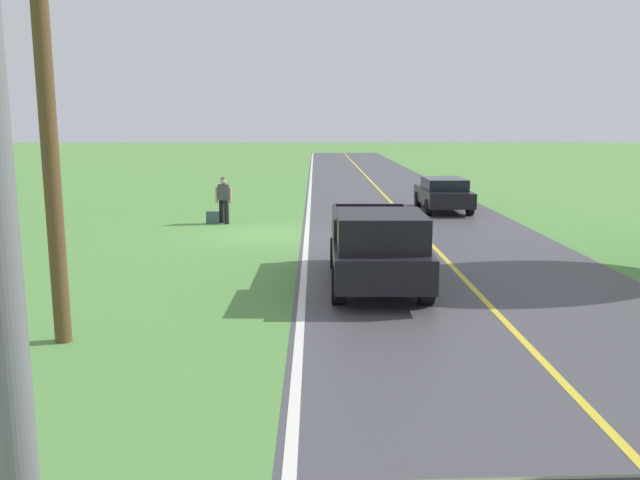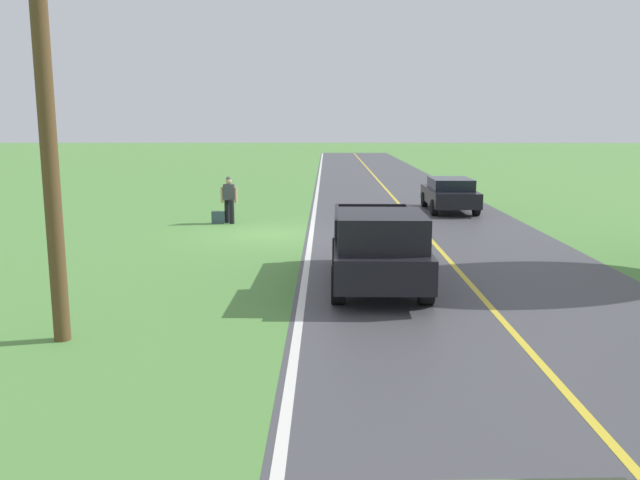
{
  "view_description": "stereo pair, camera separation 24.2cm",
  "coord_description": "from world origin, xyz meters",
  "px_view_note": "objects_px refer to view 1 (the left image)",
  "views": [
    {
      "loc": [
        -1.61,
        21.62,
        3.71
      ],
      "look_at": [
        -1.72,
        8.16,
        1.28
      ],
      "focal_mm": 36.64,
      "sensor_mm": 36.0,
      "label": 1
    },
    {
      "loc": [
        -1.86,
        21.62,
        3.71
      ],
      "look_at": [
        -1.72,
        8.16,
        1.28
      ],
      "focal_mm": 36.64,
      "sensor_mm": 36.0,
      "label": 2
    }
  ],
  "objects_px": {
    "utility_pole_roadside": "(44,74)",
    "hitchhiker_walking": "(224,197)",
    "sedan_near_oncoming": "(443,193)",
    "pickup_truck_passing": "(377,245)",
    "suitcase_carried": "(213,218)"
  },
  "relations": [
    {
      "from": "utility_pole_roadside",
      "to": "hitchhiker_walking",
      "type": "bearing_deg",
      "value": -94.05
    },
    {
      "from": "sedan_near_oncoming",
      "to": "utility_pole_roadside",
      "type": "relative_size",
      "value": 0.49
    },
    {
      "from": "sedan_near_oncoming",
      "to": "hitchhiker_walking",
      "type": "bearing_deg",
      "value": 21.24
    },
    {
      "from": "pickup_truck_passing",
      "to": "utility_pole_roadside",
      "type": "relative_size",
      "value": 0.61
    },
    {
      "from": "hitchhiker_walking",
      "to": "sedan_near_oncoming",
      "type": "xyz_separation_m",
      "value": [
        -8.83,
        -3.43,
        -0.23
      ]
    },
    {
      "from": "hitchhiker_walking",
      "to": "pickup_truck_passing",
      "type": "relative_size",
      "value": 0.32
    },
    {
      "from": "sedan_near_oncoming",
      "to": "utility_pole_roadside",
      "type": "xyz_separation_m",
      "value": [
        9.77,
        16.75,
        3.72
      ]
    },
    {
      "from": "pickup_truck_passing",
      "to": "sedan_near_oncoming",
      "type": "relative_size",
      "value": 1.23
    },
    {
      "from": "hitchhiker_walking",
      "to": "suitcase_carried",
      "type": "relative_size",
      "value": 3.8
    },
    {
      "from": "pickup_truck_passing",
      "to": "sedan_near_oncoming",
      "type": "bearing_deg",
      "value": -107.23
    },
    {
      "from": "suitcase_carried",
      "to": "utility_pole_roadside",
      "type": "bearing_deg",
      "value": -1.8
    },
    {
      "from": "hitchhiker_walking",
      "to": "sedan_near_oncoming",
      "type": "distance_m",
      "value": 9.47
    },
    {
      "from": "hitchhiker_walking",
      "to": "utility_pole_roadside",
      "type": "xyz_separation_m",
      "value": [
        0.94,
        13.32,
        3.49
      ]
    },
    {
      "from": "suitcase_carried",
      "to": "utility_pole_roadside",
      "type": "relative_size",
      "value": 0.05
    },
    {
      "from": "utility_pole_roadside",
      "to": "pickup_truck_passing",
      "type": "bearing_deg",
      "value": -146.76
    }
  ]
}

